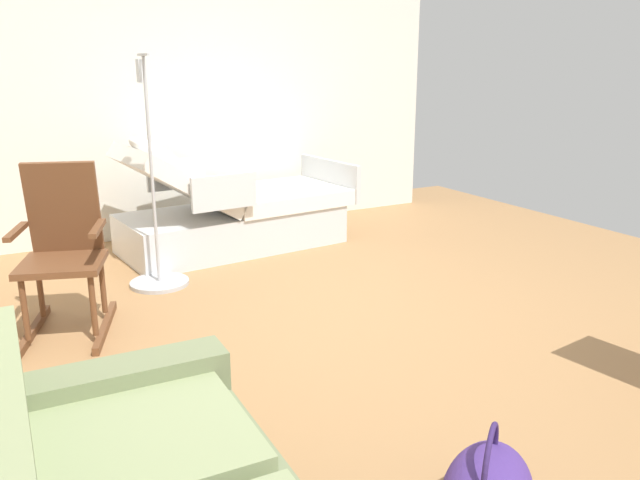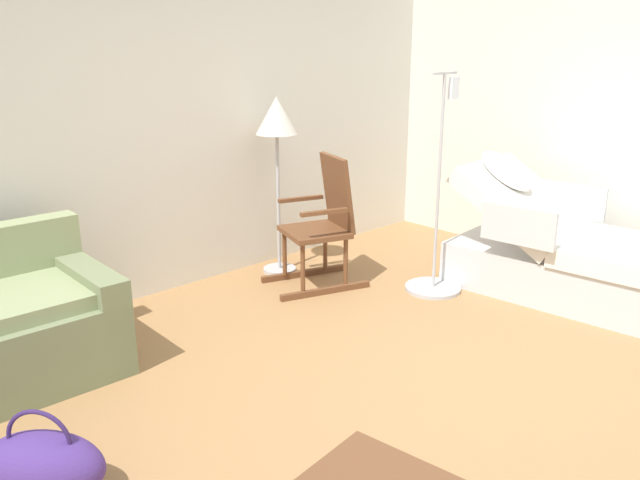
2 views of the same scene
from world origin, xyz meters
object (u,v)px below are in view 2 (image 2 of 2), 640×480
hospital_bed (582,260)px  floor_lamp (277,128)px  iv_pole (435,260)px  duffel_bag (43,465)px  rocking_chair (323,224)px

hospital_bed → floor_lamp: (-1.29, 2.05, 0.92)m
floor_lamp → iv_pole: 1.65m
iv_pole → duffel_bag: bearing=-174.5°
hospital_bed → rocking_chair: 2.01m
hospital_bed → rocking_chair: bearing=127.7°
hospital_bed → floor_lamp: 2.59m
duffel_bag → rocking_chair: bearing=21.0°
rocking_chair → hospital_bed: bearing=-52.3°
iv_pole → rocking_chair: bearing=127.5°
hospital_bed → floor_lamp: bearing=122.3°
iv_pole → hospital_bed: bearing=-52.2°
floor_lamp → duffel_bag: (-2.58, -1.48, -1.07)m
floor_lamp → rocking_chair: bearing=-81.1°
floor_lamp → iv_pole: size_ratio=0.88×
duffel_bag → iv_pole: (3.20, 0.31, 0.10)m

